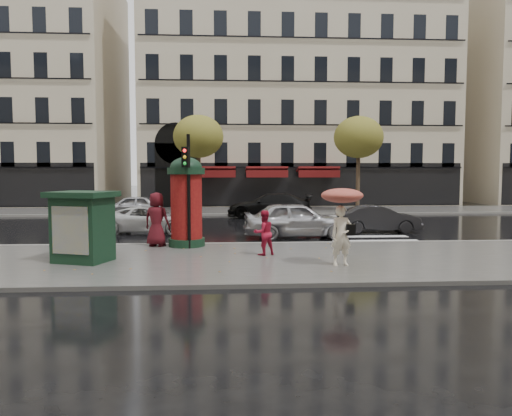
{
  "coord_description": "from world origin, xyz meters",
  "views": [
    {
      "loc": [
        -0.29,
        -16.1,
        2.93
      ],
      "look_at": [
        0.84,
        1.5,
        1.59
      ],
      "focal_mm": 35.0,
      "sensor_mm": 36.0,
      "label": 1
    }
  ],
  "objects": [
    {
      "name": "tree_far_right",
      "position": [
        9.0,
        18.0,
        5.17
      ],
      "size": [
        3.4,
        3.4,
        6.64
      ],
      "color": "#38281C",
      "rests_on": "ground"
    },
    {
      "name": "car_silver",
      "position": [
        2.84,
        5.14,
        0.79
      ],
      "size": [
        4.69,
        2.01,
        1.58
      ],
      "primitive_type": "imported",
      "rotation": [
        0.0,
        0.0,
        1.6
      ],
      "color": "#B3B3B8",
      "rests_on": "ground"
    },
    {
      "name": "newsstand",
      "position": [
        -4.62,
        -0.6,
        1.23
      ],
      "size": [
        2.19,
        2.02,
        2.16
      ],
      "color": "black",
      "rests_on": "near_sidewalk"
    },
    {
      "name": "car_darkgrey",
      "position": [
        6.97,
        6.86,
        0.64
      ],
      "size": [
        3.88,
        1.41,
        1.27
      ],
      "primitive_type": "imported",
      "rotation": [
        0.0,
        0.0,
        1.55
      ],
      "color": "black",
      "rests_on": "ground"
    },
    {
      "name": "morris_column",
      "position": [
        -1.68,
        2.4,
        1.9
      ],
      "size": [
        1.38,
        1.38,
        3.71
      ],
      "color": "black",
      "rests_on": "near_sidewalk"
    },
    {
      "name": "bldg_far_corner",
      "position": [
        6.0,
        30.0,
        11.31
      ],
      "size": [
        26.0,
        14.0,
        22.9
      ],
      "color": "#B7A88C",
      "rests_on": "ground"
    },
    {
      "name": "traffic_light",
      "position": [
        -1.57,
        1.73,
        2.59
      ],
      "size": [
        0.3,
        0.4,
        4.08
      ],
      "color": "black",
      "rests_on": "near_sidewalk"
    },
    {
      "name": "ground",
      "position": [
        0.0,
        0.0,
        0.0
      ],
      "size": [
        160.0,
        160.0,
        0.0
      ],
      "primitive_type": "plane",
      "color": "black",
      "rests_on": "ground"
    },
    {
      "name": "woman_red",
      "position": [
        1.02,
        0.22,
        0.86
      ],
      "size": [
        0.88,
        0.8,
        1.48
      ],
      "primitive_type": "imported",
      "rotation": [
        0.0,
        0.0,
        3.55
      ],
      "color": "#AD152F",
      "rests_on": "near_sidewalk"
    },
    {
      "name": "near_sidewalk",
      "position": [
        0.0,
        -0.5,
        0.06
      ],
      "size": [
        90.0,
        7.0,
        0.12
      ],
      "primitive_type": "cube",
      "color": "#474744",
      "rests_on": "ground"
    },
    {
      "name": "far_kerb",
      "position": [
        0.0,
        16.0,
        0.07
      ],
      "size": [
        90.0,
        0.25,
        0.14
      ],
      "primitive_type": "cube",
      "color": "slate",
      "rests_on": "ground"
    },
    {
      "name": "car_white",
      "position": [
        -3.67,
        7.18,
        0.63
      ],
      "size": [
        4.79,
        2.69,
        1.26
      ],
      "primitive_type": "imported",
      "rotation": [
        0.0,
        0.0,
        1.43
      ],
      "color": "silver",
      "rests_on": "ground"
    },
    {
      "name": "far_sidewalk",
      "position": [
        0.0,
        19.0,
        0.06
      ],
      "size": [
        90.0,
        6.0,
        0.12
      ],
      "primitive_type": "cube",
      "color": "#474744",
      "rests_on": "ground"
    },
    {
      "name": "car_far_silver",
      "position": [
        -6.05,
        15.0,
        0.7
      ],
      "size": [
        4.17,
        1.86,
        1.39
      ],
      "primitive_type": "imported",
      "rotation": [
        0.0,
        0.0,
        -1.52
      ],
      "color": "#ADADB2",
      "rests_on": "ground"
    },
    {
      "name": "zebra_crossing",
      "position": [
        6.0,
        9.6,
        0.01
      ],
      "size": [
        3.6,
        11.75,
        0.01
      ],
      "primitive_type": "cube",
      "color": "silver",
      "rests_on": "ground"
    },
    {
      "name": "near_kerb",
      "position": [
        0.0,
        3.0,
        0.07
      ],
      "size": [
        90.0,
        0.25,
        0.14
      ],
      "primitive_type": "cube",
      "color": "slate",
      "rests_on": "ground"
    },
    {
      "name": "woman_umbrella",
      "position": [
        3.16,
        -1.73,
        1.68
      ],
      "size": [
        1.23,
        1.23,
        2.36
      ],
      "color": "#F4E6C9",
      "rests_on": "near_sidewalk"
    },
    {
      "name": "man_burgundy",
      "position": [
        -2.78,
        2.4,
        1.12
      ],
      "size": [
        1.13,
        0.92,
        1.99
      ],
      "primitive_type": "imported",
      "rotation": [
        0.0,
        0.0,
        2.81
      ],
      "color": "#4B0F16",
      "rests_on": "near_sidewalk"
    },
    {
      "name": "tree_far_left",
      "position": [
        -2.0,
        18.0,
        5.17
      ],
      "size": [
        3.4,
        3.4,
        6.64
      ],
      "color": "#38281C",
      "rests_on": "ground"
    },
    {
      "name": "car_black",
      "position": [
        2.5,
        14.31,
        0.75
      ],
      "size": [
        5.42,
        2.77,
        1.5
      ],
      "primitive_type": "imported",
      "rotation": [
        0.0,
        0.0,
        -1.7
      ],
      "color": "black",
      "rests_on": "ground"
    }
  ]
}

